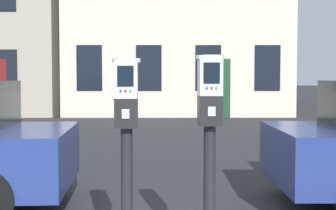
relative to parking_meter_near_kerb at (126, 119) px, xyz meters
name	(u,v)px	position (x,y,z in m)	size (l,w,h in m)	color
parking_meter_near_kerb	(126,119)	(0.00, 0.00, 0.00)	(0.22, 0.25, 1.46)	black
parking_meter_twin_adjacent	(210,117)	(0.63, 0.00, 0.02)	(0.22, 0.25, 1.49)	black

